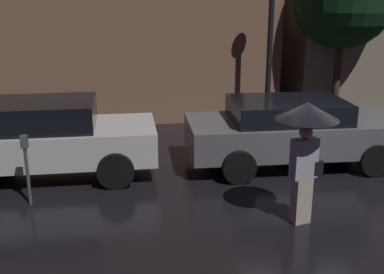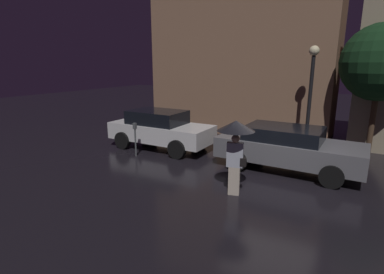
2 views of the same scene
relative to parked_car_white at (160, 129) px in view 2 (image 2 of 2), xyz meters
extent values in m
plane|color=black|center=(5.17, -1.44, -0.82)|extent=(60.00, 60.00, 0.00)
cube|color=#8C664C|center=(1.48, 5.06, 3.76)|extent=(8.97, 3.00, 9.15)
cube|color=silver|center=(0.04, 0.00, -0.13)|extent=(4.27, 1.76, 0.67)
cube|color=black|center=(-0.13, 0.00, 0.47)|extent=(2.22, 1.54, 0.53)
cylinder|color=black|center=(1.36, 0.87, -0.46)|extent=(0.71, 0.22, 0.71)
cylinder|color=black|center=(1.36, -0.87, -0.46)|extent=(0.71, 0.22, 0.71)
cylinder|color=black|center=(-1.28, 0.87, -0.46)|extent=(0.71, 0.22, 0.71)
cylinder|color=black|center=(-1.28, -0.87, -0.46)|extent=(0.71, 0.22, 0.71)
cube|color=slate|center=(5.16, -0.04, -0.15)|extent=(4.59, 1.88, 0.67)
cube|color=black|center=(4.98, -0.04, 0.40)|extent=(2.40, 1.63, 0.43)
cylinder|color=black|center=(6.57, 0.86, -0.48)|extent=(0.67, 0.22, 0.67)
cylinder|color=black|center=(6.57, -0.94, -0.48)|extent=(0.67, 0.22, 0.67)
cylinder|color=black|center=(3.74, 0.86, -0.48)|extent=(0.67, 0.22, 0.67)
cylinder|color=black|center=(3.74, -0.94, -0.48)|extent=(0.67, 0.22, 0.67)
cube|color=beige|center=(4.36, -2.70, -0.43)|extent=(0.33, 0.27, 0.78)
cube|color=#B2B7C6|center=(4.36, -2.70, 0.29)|extent=(0.46, 0.30, 0.65)
sphere|color=tan|center=(4.36, -2.70, 0.72)|extent=(0.21, 0.21, 0.21)
cylinder|color=black|center=(4.36, -2.70, 0.54)|extent=(0.02, 0.02, 0.77)
cone|color=black|center=(4.36, -2.70, 1.06)|extent=(0.98, 0.98, 0.27)
cube|color=black|center=(4.59, -2.70, 0.13)|extent=(0.18, 0.14, 0.22)
cylinder|color=#4C5154|center=(-0.14, -1.39, -0.29)|extent=(0.06, 0.06, 1.06)
cube|color=#4C5154|center=(-0.14, -1.39, 0.35)|extent=(0.12, 0.10, 0.22)
cylinder|color=black|center=(5.29, 2.48, 1.03)|extent=(0.14, 0.14, 3.69)
sphere|color=#F9EAB7|center=(5.29, 2.48, 3.06)|extent=(0.37, 0.37, 0.37)
cylinder|color=#473323|center=(7.46, 3.12, 0.32)|extent=(0.20, 0.20, 2.28)
sphere|color=#143319|center=(7.46, 3.12, 2.63)|extent=(2.75, 2.75, 2.75)
camera|label=1|loc=(1.64, -9.52, 2.86)|focal=45.00mm
camera|label=2|loc=(7.12, -9.71, 2.61)|focal=28.00mm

